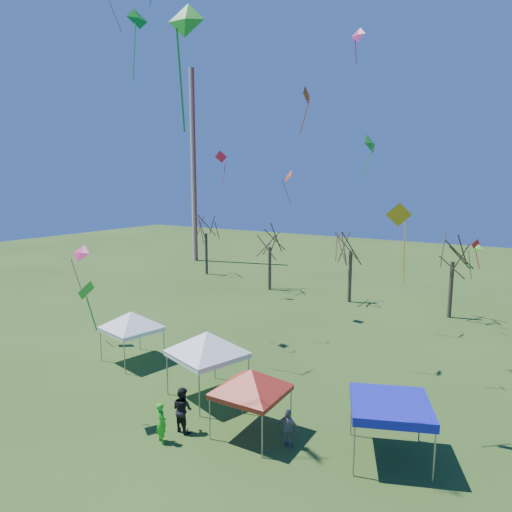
{
  "coord_description": "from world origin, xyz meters",
  "views": [
    {
      "loc": [
        11.6,
        -13.54,
        10.59
      ],
      "look_at": [
        1.22,
        3.0,
        7.41
      ],
      "focal_mm": 32.0,
      "sensor_mm": 36.0,
      "label": 1
    }
  ],
  "objects": [
    {
      "name": "tent_blue",
      "position": [
        7.32,
        2.94,
        2.14
      ],
      "size": [
        3.86,
        3.86,
        2.32
      ],
      "rotation": [
        0.0,
        0.0,
        0.39
      ],
      "color": "gray",
      "rests_on": "ground"
    },
    {
      "name": "kite_24",
      "position": [
        -0.01,
        10.29,
        15.33
      ],
      "size": [
        0.59,
        1.01,
        2.65
      ],
      "rotation": [
        0.0,
        0.0,
        1.64
      ],
      "color": "#DF480B",
      "rests_on": "ground"
    },
    {
      "name": "tree_2",
      "position": [
        -2.37,
        24.38,
        6.29
      ],
      "size": [
        3.71,
        3.71,
        8.18
      ],
      "color": "#3D2D21",
      "rests_on": "ground"
    },
    {
      "name": "kite_1",
      "position": [
        -4.78,
        -1.24,
        5.97
      ],
      "size": [
        0.79,
        1.14,
        2.35
      ],
      "rotation": [
        0.0,
        0.0,
        4.9
      ],
      "color": "green",
      "rests_on": "ground"
    },
    {
      "name": "tent_white_west",
      "position": [
        -8.4,
        4.5,
        2.85
      ],
      "size": [
        3.92,
        3.92,
        3.53
      ],
      "rotation": [
        0.0,
        0.0,
        -0.2
      ],
      "color": "gray",
      "rests_on": "ground"
    },
    {
      "name": "kite_19",
      "position": [
        8.13,
        18.5,
        6.61
      ],
      "size": [
        0.7,
        0.8,
        2.0
      ],
      "rotation": [
        0.0,
        0.0,
        4.14
      ],
      "color": "red",
      "rests_on": "ground"
    },
    {
      "name": "tree_1",
      "position": [
        -10.77,
        24.65,
        5.79
      ],
      "size": [
        3.42,
        3.42,
        7.54
      ],
      "color": "#3D2D21",
      "rests_on": "ground"
    },
    {
      "name": "kite_17",
      "position": [
        6.75,
        4.97,
        9.24
      ],
      "size": [
        1.09,
        0.76,
        3.19
      ],
      "rotation": [
        0.0,
        0.0,
        3.51
      ],
      "color": "orange",
      "rests_on": "ground"
    },
    {
      "name": "kite_13",
      "position": [
        -5.08,
        17.66,
        11.02
      ],
      "size": [
        1.2,
        1.19,
        2.78
      ],
      "rotation": [
        0.0,
        0.0,
        5.51
      ],
      "color": "#E7430C",
      "rests_on": "ground"
    },
    {
      "name": "person_green",
      "position": [
        -0.89,
        -0.95,
        0.86
      ],
      "size": [
        0.73,
        0.6,
        1.72
      ],
      "primitive_type": "imported",
      "rotation": [
        0.0,
        0.0,
        2.79
      ],
      "color": "green",
      "rests_on": "ground"
    },
    {
      "name": "tent_red",
      "position": [
        1.9,
        1.55,
        2.69
      ],
      "size": [
        3.78,
        3.78,
        3.34
      ],
      "rotation": [
        0.0,
        0.0,
        0.03
      ],
      "color": "gray",
      "rests_on": "ground"
    },
    {
      "name": "ground",
      "position": [
        0.0,
        0.0,
        0.0
      ],
      "size": [
        140.0,
        140.0,
        0.0
      ],
      "primitive_type": "plane",
      "color": "#2C4917",
      "rests_on": "ground"
    },
    {
      "name": "kite_5",
      "position": [
        2.69,
        -3.05,
        15.0
      ],
      "size": [
        1.16,
        0.76,
        3.54
      ],
      "rotation": [
        0.0,
        0.0,
        0.33
      ],
      "color": "#169317",
      "rests_on": "ground"
    },
    {
      "name": "kite_14",
      "position": [
        -13.66,
        5.2,
        5.98
      ],
      "size": [
        1.44,
        1.12,
        3.29
      ],
      "rotation": [
        0.0,
        0.0,
        0.26
      ],
      "color": "#EF357E",
      "rests_on": "ground"
    },
    {
      "name": "tree_0",
      "position": [
        -20.85,
        27.38,
        6.49
      ],
      "size": [
        3.83,
        3.83,
        8.44
      ],
      "color": "#3D2D21",
      "rests_on": "ground"
    },
    {
      "name": "person_dark",
      "position": [
        -0.72,
        0.17,
        0.98
      ],
      "size": [
        1.04,
        0.86,
        1.97
      ],
      "primitive_type": "imported",
      "rotation": [
        0.0,
        0.0,
        3.01
      ],
      "color": "black",
      "rests_on": "ground"
    },
    {
      "name": "kite_15",
      "position": [
        2.05,
        12.37,
        18.65
      ],
      "size": [
        0.96,
        0.54,
        1.9
      ],
      "rotation": [
        0.0,
        0.0,
        6.07
      ],
      "color": "#D42F74",
      "rests_on": "ground"
    },
    {
      "name": "kite_2",
      "position": [
        -13.59,
        20.63,
        12.82
      ],
      "size": [
        1.3,
        0.87,
        2.96
      ],
      "rotation": [
        0.0,
        0.0,
        3.41
      ],
      "color": "#E51546",
      "rests_on": "ground"
    },
    {
      "name": "tent_white_mid",
      "position": [
        -1.8,
        3.3,
        3.13
      ],
      "size": [
        4.2,
        4.2,
        3.88
      ],
      "rotation": [
        0.0,
        0.0,
        -0.31
      ],
      "color": "gray",
      "rests_on": "ground"
    },
    {
      "name": "person_grey",
      "position": [
        3.67,
        1.54,
        0.79
      ],
      "size": [
        0.93,
        0.41,
        1.58
      ],
      "primitive_type": "imported",
      "rotation": [
        0.0,
        0.0,
        3.16
      ],
      "color": "slate",
      "rests_on": "ground"
    },
    {
      "name": "kite_11",
      "position": [
        1.12,
        18.08,
        13.2
      ],
      "size": [
        0.95,
        1.53,
        3.17
      ],
      "rotation": [
        0.0,
        0.0,
        1.39
      ],
      "color": "green",
      "rests_on": "ground"
    },
    {
      "name": "tree_3",
      "position": [
        6.03,
        24.04,
        6.08
      ],
      "size": [
        3.59,
        3.59,
        7.91
      ],
      "color": "#3D2D21",
      "rests_on": "ground"
    },
    {
      "name": "radio_mast",
      "position": [
        -28.0,
        34.0,
        12.5
      ],
      "size": [
        0.7,
        0.7,
        25.0
      ],
      "primitive_type": "cylinder",
      "color": "silver",
      "rests_on": "ground"
    },
    {
      "name": "kite_22",
      "position": [
        7.94,
        21.15,
        5.88
      ],
      "size": [
        0.94,
        0.84,
        2.6
      ],
      "rotation": [
        0.0,
        0.0,
        6.0
      ],
      "color": "#259D18",
      "rests_on": "ground"
    },
    {
      "name": "kite_8",
      "position": [
        -8.4,
        5.92,
        19.52
      ],
      "size": [
        0.96,
        1.46,
        3.95
      ],
      "rotation": [
        0.0,
        0.0,
        1.32
      ],
      "color": "green",
      "rests_on": "ground"
    }
  ]
}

